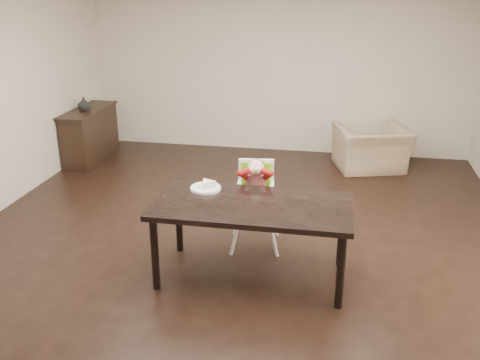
% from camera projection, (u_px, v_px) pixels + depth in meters
% --- Properties ---
extents(ground, '(7.00, 7.00, 0.00)m').
position_uv_depth(ground, '(235.00, 248.00, 5.61)').
color(ground, black).
rests_on(ground, ground).
extents(room_walls, '(6.02, 7.02, 2.71)m').
position_uv_depth(room_walls, '(235.00, 71.00, 4.95)').
color(room_walls, beige).
rests_on(room_walls, ground).
extents(dining_table, '(1.80, 0.90, 0.75)m').
position_uv_depth(dining_table, '(252.00, 212.00, 4.86)').
color(dining_table, black).
rests_on(dining_table, ground).
extents(high_chair, '(0.45, 0.45, 0.96)m').
position_uv_depth(high_chair, '(256.00, 185.00, 5.47)').
color(high_chair, white).
rests_on(high_chair, ground).
extents(plate, '(0.37, 0.37, 0.08)m').
position_uv_depth(plate, '(206.00, 186.00, 5.15)').
color(plate, white).
rests_on(plate, dining_table).
extents(armchair, '(1.13, 0.89, 0.86)m').
position_uv_depth(armchair, '(372.00, 141.00, 7.78)').
color(armchair, tan).
rests_on(armchair, ground).
extents(sideboard, '(0.44, 1.26, 0.79)m').
position_uv_depth(sideboard, '(90.00, 134.00, 8.24)').
color(sideboard, black).
rests_on(sideboard, ground).
extents(vase, '(0.20, 0.21, 0.19)m').
position_uv_depth(vase, '(84.00, 104.00, 7.99)').
color(vase, '#99999E').
rests_on(vase, sideboard).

